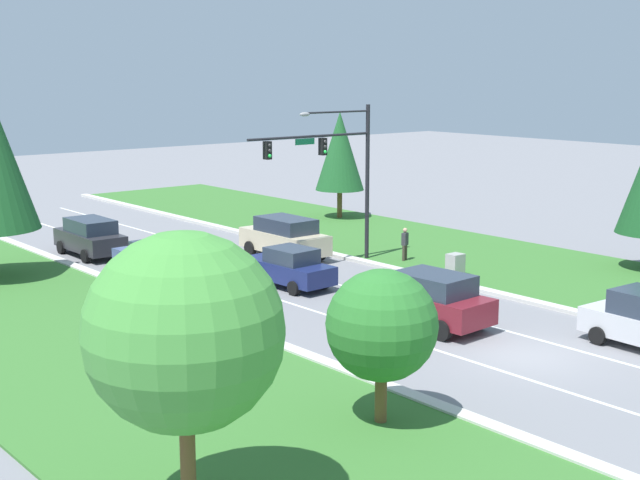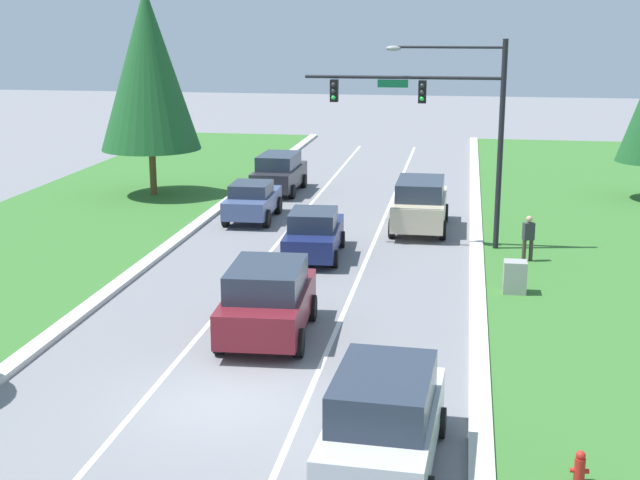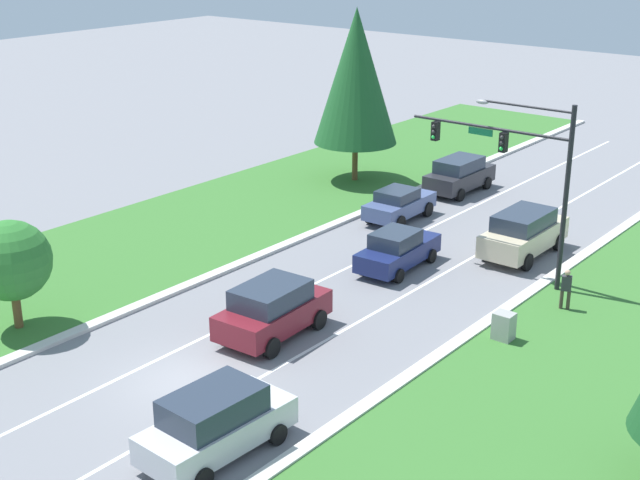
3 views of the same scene
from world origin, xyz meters
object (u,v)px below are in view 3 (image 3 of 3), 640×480
(burgundy_suv, at_px, (273,309))
(charcoal_suv, at_px, (459,174))
(navy_sedan, at_px, (397,250))
(pedestrian, at_px, (566,288))
(utility_cabinet, at_px, (504,327))
(oak_near_left_tree, at_px, (11,261))
(silver_suv, at_px, (216,422))
(champagne_suv, at_px, (524,233))
(traffic_signal_mast, at_px, (520,162))
(conifer_mid_left_tree, at_px, (356,76))
(slate_blue_sedan, at_px, (399,204))

(burgundy_suv, xyz_separation_m, charcoal_suv, (-3.85, 19.79, -0.06))
(navy_sedan, relative_size, pedestrian, 2.71)
(charcoal_suv, distance_m, navy_sedan, 12.11)
(utility_cabinet, relative_size, oak_near_left_tree, 0.26)
(navy_sedan, distance_m, silver_suv, 15.36)
(burgundy_suv, distance_m, champagne_suv, 13.48)
(pedestrian, bearing_deg, silver_suv, 55.44)
(traffic_signal_mast, height_order, navy_sedan, traffic_signal_mast)
(charcoal_suv, relative_size, navy_sedan, 1.02)
(oak_near_left_tree, bearing_deg, burgundy_suv, 35.22)
(utility_cabinet, xyz_separation_m, conifer_mid_left_tree, (-16.30, 13.09, 5.45))
(navy_sedan, xyz_separation_m, pedestrian, (7.49, 0.39, 0.09))
(navy_sedan, distance_m, utility_cabinet, 7.69)
(slate_blue_sedan, height_order, pedestrian, pedestrian)
(silver_suv, bearing_deg, charcoal_suv, 108.69)
(slate_blue_sedan, distance_m, utility_cabinet, 13.69)
(charcoal_suv, relative_size, oak_near_left_tree, 1.12)
(burgundy_suv, height_order, silver_suv, burgundy_suv)
(utility_cabinet, relative_size, conifer_mid_left_tree, 0.11)
(slate_blue_sedan, distance_m, burgundy_suv, 14.18)
(charcoal_suv, distance_m, pedestrian, 15.79)
(traffic_signal_mast, relative_size, pedestrian, 4.50)
(navy_sedan, bearing_deg, pedestrian, -0.19)
(charcoal_suv, bearing_deg, silver_suv, -73.38)
(champagne_suv, height_order, charcoal_suv, champagne_suv)
(champagne_suv, xyz_separation_m, utility_cabinet, (3.37, -8.24, -0.53))
(charcoal_suv, xyz_separation_m, oak_near_left_tree, (-3.83, -25.21, 1.71))
(traffic_signal_mast, relative_size, slate_blue_sedan, 1.76)
(charcoal_suv, xyz_separation_m, utility_cabinet, (10.56, -14.96, -0.44))
(navy_sedan, height_order, oak_near_left_tree, oak_near_left_tree)
(pedestrian, bearing_deg, oak_near_left_tree, 21.85)
(burgundy_suv, bearing_deg, oak_near_left_tree, -147.86)
(pedestrian, bearing_deg, conifer_mid_left_tree, -50.01)
(traffic_signal_mast, height_order, slate_blue_sedan, traffic_signal_mast)
(champagne_suv, height_order, pedestrian, champagne_suv)
(conifer_mid_left_tree, bearing_deg, charcoal_suv, 18.08)
(burgundy_suv, relative_size, pedestrian, 2.73)
(champagne_suv, bearing_deg, traffic_signal_mast, -72.49)
(traffic_signal_mast, height_order, oak_near_left_tree, traffic_signal_mast)
(oak_near_left_tree, bearing_deg, champagne_suv, 59.19)
(conifer_mid_left_tree, bearing_deg, navy_sedan, -45.69)
(traffic_signal_mast, bearing_deg, burgundy_suv, -112.41)
(burgundy_suv, distance_m, utility_cabinet, 8.28)
(slate_blue_sedan, relative_size, utility_cabinet, 4.00)
(slate_blue_sedan, relative_size, pedestrian, 2.56)
(traffic_signal_mast, distance_m, navy_sedan, 6.40)
(charcoal_suv, height_order, navy_sedan, charcoal_suv)
(traffic_signal_mast, relative_size, silver_suv, 1.62)
(slate_blue_sedan, xyz_separation_m, oak_near_left_tree, (-3.96, -19.10, 1.85))
(traffic_signal_mast, xyz_separation_m, oak_near_left_tree, (-11.91, -15.67, -2.37))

